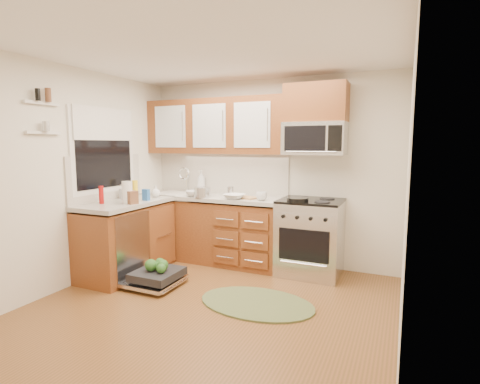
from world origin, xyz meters
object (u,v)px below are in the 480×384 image
at_px(sink, 179,202).
at_px(microwave, 315,139).
at_px(stock_pot, 202,192).
at_px(bowl_b, 195,194).
at_px(upper_cabinets, 215,127).
at_px(paper_towel_roll, 127,192).
at_px(rug, 257,303).
at_px(skillet, 298,200).
at_px(cup, 262,196).
at_px(range, 310,237).
at_px(dishwasher, 155,277).
at_px(bowl_a, 234,196).
at_px(cutting_board, 246,197).

bearing_deg(sink, microwave, 3.85).
distance_m(sink, stock_pot, 0.58).
height_order(microwave, bowl_b, microwave).
bearing_deg(bowl_b, upper_cabinets, 65.53).
distance_m(paper_towel_roll, bowl_b, 0.96).
xyz_separation_m(rug, bowl_b, (-1.28, 0.94, 0.95)).
xyz_separation_m(sink, skillet, (1.82, -0.21, 0.17)).
height_order(paper_towel_roll, cup, paper_towel_roll).
xyz_separation_m(upper_cabinets, sink, (-0.52, -0.16, -1.07)).
height_order(sink, stock_pot, stock_pot).
xyz_separation_m(range, skillet, (-0.11, -0.22, 0.50)).
height_order(microwave, stock_pot, microwave).
distance_m(microwave, skillet, 0.81).
bearing_deg(dishwasher, bowl_b, 90.78).
distance_m(stock_pot, bowl_b, 0.14).
distance_m(paper_towel_roll, cup, 1.64).
relative_size(range, microwave, 1.25).
bearing_deg(bowl_a, bowl_b, 180.00).
distance_m(stock_pot, cutting_board, 0.60).
xyz_separation_m(microwave, bowl_b, (-1.55, -0.30, -0.74)).
bearing_deg(rug, skillet, 79.37).
xyz_separation_m(upper_cabinets, cutting_board, (0.56, -0.20, -0.94)).
height_order(sink, rug, sink).
xyz_separation_m(skillet, cup, (-0.48, 0.07, 0.01)).
bearing_deg(cutting_board, microwave, 11.87).
height_order(upper_cabinets, skillet, upper_cabinets).
bearing_deg(bowl_b, microwave, 10.93).
bearing_deg(bowl_a, cutting_board, 46.10).
relative_size(paper_towel_roll, cup, 1.93).
relative_size(paper_towel_roll, bowl_a, 1.00).
xyz_separation_m(stock_pot, bowl_a, (0.46, 0.03, -0.03)).
bearing_deg(bowl_a, skillet, -2.98).
distance_m(microwave, rug, 2.11).
bearing_deg(upper_cabinets, stock_pot, -92.77).
height_order(range, microwave, microwave).
distance_m(dishwasher, cutting_board, 1.53).
distance_m(cutting_board, bowl_b, 0.72).
bearing_deg(skillet, dishwasher, -147.68).
relative_size(microwave, skillet, 2.95).
bearing_deg(bowl_a, upper_cabinets, 143.61).
xyz_separation_m(upper_cabinets, stock_pot, (-0.02, -0.35, -0.88)).
xyz_separation_m(microwave, bowl_a, (-0.96, -0.30, -0.74)).
xyz_separation_m(upper_cabinets, paper_towel_roll, (-0.58, -1.18, -0.82)).
xyz_separation_m(sink, paper_towel_roll, (-0.05, -1.02, 0.26)).
xyz_separation_m(cutting_board, cup, (0.25, -0.10, 0.04)).
height_order(dishwasher, stock_pot, stock_pot).
bearing_deg(range, microwave, 90.00).
bearing_deg(microwave, bowl_b, -169.07).
relative_size(upper_cabinets, cutting_board, 6.87).
distance_m(microwave, dishwasher, 2.55).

